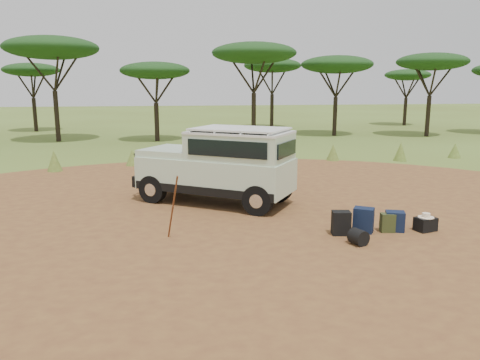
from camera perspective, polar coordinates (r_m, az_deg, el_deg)
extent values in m
plane|color=#5B6925|center=(11.77, -0.68, -5.25)|extent=(140.00, 140.00, 0.00)
cylinder|color=brown|center=(11.77, -0.68, -5.24)|extent=(23.00, 23.00, 0.01)
cone|color=#5B6925|center=(20.12, -21.69, 2.18)|extent=(0.60, 0.60, 0.85)
cone|color=#5B6925|center=(20.60, -12.98, 2.69)|extent=(0.60, 0.60, 0.70)
cone|color=#5B6925|center=(20.22, -4.54, 3.08)|extent=(0.60, 0.60, 0.90)
cone|color=#5B6925|center=(20.32, 4.03, 2.98)|extent=(0.60, 0.60, 0.80)
cone|color=#5B6925|center=(21.87, 11.28, 3.33)|extent=(0.60, 0.60, 0.75)
cone|color=#5B6925|center=(22.57, 18.98, 3.30)|extent=(0.60, 0.60, 0.85)
cone|color=#5B6925|center=(24.48, 24.72, 3.29)|extent=(0.60, 0.60, 0.70)
cylinder|color=black|center=(30.84, -21.43, 7.23)|extent=(0.28, 0.28, 3.06)
ellipsoid|color=#163613|center=(30.86, -21.99, 14.73)|extent=(5.50, 5.50, 1.38)
cylinder|color=black|center=(29.42, -10.11, 6.96)|extent=(0.28, 0.28, 2.34)
ellipsoid|color=#163613|center=(29.35, -10.33, 12.99)|extent=(4.20, 4.20, 1.05)
cylinder|color=black|center=(29.56, 1.68, 7.72)|extent=(0.28, 0.28, 2.93)
ellipsoid|color=#163613|center=(29.56, 1.72, 15.23)|extent=(5.20, 5.20, 1.30)
cylinder|color=black|center=(32.87, 11.49, 7.60)|extent=(0.28, 0.28, 2.61)
ellipsoid|color=#163613|center=(32.83, 11.74, 13.62)|extent=(4.80, 4.80, 1.20)
cylinder|color=black|center=(34.17, 21.93, 7.22)|extent=(0.28, 0.28, 2.70)
ellipsoid|color=#163613|center=(34.14, 22.38, 13.20)|extent=(4.60, 4.60, 1.15)
cylinder|color=black|center=(38.34, -23.72, 7.29)|extent=(0.28, 0.28, 2.48)
ellipsoid|color=#163613|center=(38.29, -24.12, 12.17)|extent=(4.00, 4.00, 1.00)
cylinder|color=black|center=(37.72, 3.90, 8.34)|extent=(0.28, 0.28, 2.70)
ellipsoid|color=#163613|center=(37.69, 3.98, 13.76)|extent=(4.50, 4.50, 1.12)
cylinder|color=black|center=(43.02, 19.47, 7.86)|extent=(0.28, 0.28, 2.34)
ellipsoid|color=#163613|center=(42.98, 19.75, 11.97)|extent=(3.80, 3.80, 0.95)
cube|color=beige|center=(13.63, -3.01, 0.83)|extent=(4.66, 3.95, 0.93)
cube|color=black|center=(13.70, -3.00, -0.60)|extent=(4.60, 3.93, 0.23)
cube|color=beige|center=(13.16, 0.00, 4.13)|extent=(3.23, 2.96, 0.73)
cube|color=silver|center=(13.11, 0.00, 5.84)|extent=(3.25, 2.99, 0.06)
cube|color=silver|center=(13.10, 0.00, 6.26)|extent=(3.01, 2.78, 0.05)
cube|color=beige|center=(14.22, -8.02, 3.47)|extent=(2.29, 2.31, 0.20)
cube|color=black|center=(13.76, -5.12, 4.55)|extent=(0.96, 1.32, 0.51)
cube|color=black|center=(12.36, -1.69, 3.82)|extent=(1.95, 1.32, 0.44)
cube|color=black|center=(13.96, 1.50, 4.69)|extent=(1.95, 1.32, 0.44)
cube|color=black|center=(12.66, 5.72, 3.78)|extent=(0.85, 1.23, 0.40)
cube|color=black|center=(14.84, -10.77, 0.38)|extent=(1.10, 1.55, 0.33)
cylinder|color=black|center=(14.78, -11.25, 3.39)|extent=(0.76, 1.09, 0.07)
cylinder|color=black|center=(14.86, -11.18, 1.42)|extent=(0.76, 1.09, 0.07)
cylinder|color=silver|center=(14.60, -11.91, 2.50)|extent=(0.18, 0.22, 0.21)
cylinder|color=silver|center=(15.04, -10.68, 2.80)|extent=(0.18, 0.22, 0.21)
cube|color=silver|center=(14.86, -11.03, 0.85)|extent=(0.26, 0.36, 0.12)
cylinder|color=black|center=(14.48, -3.18, 4.49)|extent=(0.11, 0.11, 0.81)
cylinder|color=black|center=(13.91, -10.58, -1.09)|extent=(0.83, 0.68, 0.82)
cylinder|color=black|center=(15.19, -7.21, 0.08)|extent=(0.83, 0.68, 0.82)
cylinder|color=black|center=(12.35, 2.20, -2.48)|extent=(0.83, 0.68, 0.82)
cylinder|color=black|center=(13.78, 4.67, -1.04)|extent=(0.83, 0.68, 0.82)
cylinder|color=brown|center=(10.36, -8.20, -3.36)|extent=(0.27, 0.57, 1.51)
cube|color=black|center=(11.03, 12.22, -5.16)|extent=(0.45, 0.36, 0.56)
cube|color=#111C36|center=(11.34, 14.82, -4.75)|extent=(0.55, 0.51, 0.59)
cube|color=#3C4520|center=(11.53, 17.54, -5.00)|extent=(0.36, 0.28, 0.45)
cube|color=#111C36|center=(11.65, 18.35, -4.80)|extent=(0.51, 0.45, 0.48)
cube|color=black|center=(11.92, 21.67, -5.04)|extent=(0.54, 0.44, 0.33)
cylinder|color=black|center=(10.47, 14.23, -6.76)|extent=(0.43, 0.43, 0.34)
cylinder|color=beige|center=(11.87, 21.73, -4.23)|extent=(0.36, 0.36, 0.02)
cylinder|color=beige|center=(11.86, 21.75, -3.98)|extent=(0.18, 0.18, 0.09)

